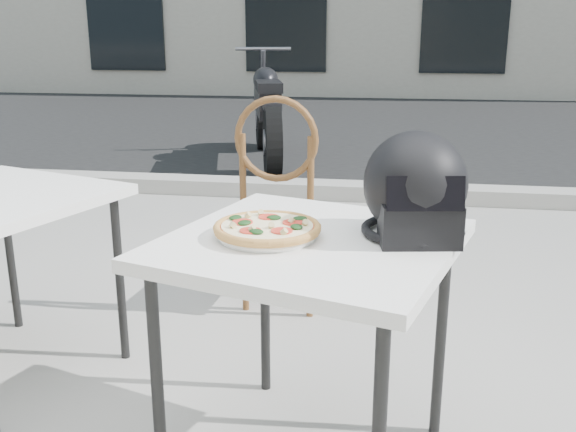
# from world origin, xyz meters

# --- Properties ---
(ground) EXTENTS (80.00, 80.00, 0.00)m
(ground) POSITION_xyz_m (0.00, 0.00, 0.00)
(ground) COLOR #9E9C96
(ground) RESTS_ON ground
(street_asphalt) EXTENTS (30.00, 8.00, 0.00)m
(street_asphalt) POSITION_xyz_m (0.00, 7.00, 0.00)
(street_asphalt) COLOR black
(street_asphalt) RESTS_ON ground
(curb) EXTENTS (30.00, 0.25, 0.12)m
(curb) POSITION_xyz_m (0.00, 3.00, 0.06)
(curb) COLOR #A4A099
(curb) RESTS_ON ground
(cafe_table_main) EXTENTS (0.94, 0.94, 0.72)m
(cafe_table_main) POSITION_xyz_m (0.17, -0.25, 0.65)
(cafe_table_main) COLOR white
(cafe_table_main) RESTS_ON ground
(plate) EXTENTS (0.29, 0.29, 0.02)m
(plate) POSITION_xyz_m (0.05, -0.27, 0.73)
(plate) COLOR white
(plate) RESTS_ON cafe_table_main
(pizza) EXTENTS (0.36, 0.36, 0.04)m
(pizza) POSITION_xyz_m (0.05, -0.27, 0.75)
(pizza) COLOR #C68F48
(pizza) RESTS_ON plate
(helmet) EXTENTS (0.33, 0.34, 0.29)m
(helmet) POSITION_xyz_m (0.45, -0.20, 0.85)
(helmet) COLOR black
(helmet) RESTS_ON cafe_table_main
(cafe_chair_main) EXTENTS (0.42, 0.42, 1.01)m
(cafe_chair_main) POSITION_xyz_m (-0.10, 0.88, 0.56)
(cafe_chair_main) COLOR brown
(cafe_chair_main) RESTS_ON ground
(motorcycle) EXTENTS (0.76, 2.20, 1.11)m
(motorcycle) POSITION_xyz_m (-0.82, 4.33, 0.49)
(motorcycle) COLOR black
(motorcycle) RESTS_ON street_asphalt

